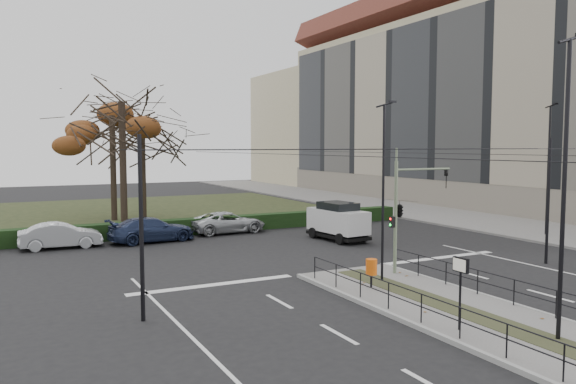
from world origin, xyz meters
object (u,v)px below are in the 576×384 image
object	(u,v)px
streetlamp_sidewalk	(548,168)
bare_tree_near	(122,112)
traffic_light	(401,208)
streetlamp_median_near	(565,186)
parked_car_third	(152,230)
rust_tree	(112,115)
white_van	(338,220)
info_panel	(460,273)
streetlamp_median_far	(383,190)
parked_car_second	(61,236)
bare_tree_center	(142,123)
litter_bin	(371,267)
parked_car_fourth	(228,222)

from	to	relation	value
streetlamp_sidewalk	bare_tree_near	world-z (taller)	bare_tree_near
traffic_light	streetlamp_sidewalk	bearing A→B (deg)	15.97
streetlamp_median_near	parked_car_third	size ratio (longest dim) A/B	1.71
parked_car_third	rust_tree	bearing A→B (deg)	-3.79
parked_car_third	white_van	size ratio (longest dim) A/B	1.16
info_panel	streetlamp_median_far	world-z (taller)	streetlamp_median_far
info_panel	rust_tree	size ratio (longest dim) A/B	0.21
traffic_light	streetlamp_median_far	xyz separation A→B (m)	(-1.53, -0.78, 0.90)
streetlamp_sidewalk	parked_car_third	bearing A→B (deg)	157.29
traffic_light	parked_car_second	world-z (taller)	traffic_light
streetlamp_median_far	rust_tree	size ratio (longest dim) A/B	0.71
streetlamp_median_far	parked_car_second	size ratio (longest dim) A/B	1.69
streetlamp_sidewalk	bare_tree_center	size ratio (longest dim) A/B	0.78
streetlamp_median_near	bare_tree_center	distance (m)	33.55
parked_car_second	rust_tree	xyz separation A→B (m)	(4.68, 10.05, 7.15)
info_panel	streetlamp_median_far	size ratio (longest dim) A/B	0.30
streetlamp_median_near	parked_car_third	bearing A→B (deg)	105.26
streetlamp_median_near	bare_tree_near	bearing A→B (deg)	104.89
litter_bin	streetlamp_median_near	world-z (taller)	streetlamp_median_near
parked_car_third	bare_tree_center	distance (m)	12.82
parked_car_second	rust_tree	bearing A→B (deg)	-23.41
traffic_light	white_van	xyz separation A→B (m)	(2.58, 9.08, -1.77)
streetlamp_median_near	parked_car_second	world-z (taller)	streetlamp_median_near
streetlamp_median_far	parked_car_second	bearing A→B (deg)	126.85
streetlamp_median_near	white_van	world-z (taller)	streetlamp_median_near
parked_car_second	bare_tree_near	xyz separation A→B (m)	(4.13, 3.50, 7.06)
parked_car_second	white_van	distance (m)	15.75
info_panel	streetlamp_median_near	size ratio (longest dim) A/B	0.25
streetlamp_sidewalk	parked_car_fourth	distance (m)	20.35
rust_tree	bare_tree_near	xyz separation A→B (m)	(-0.55, -6.55, -0.09)
bare_tree_center	streetlamp_median_near	bearing A→B (deg)	-83.00
white_van	bare_tree_center	bearing A→B (deg)	117.69
info_panel	bare_tree_center	bearing A→B (deg)	93.95
info_panel	white_van	xyz separation A→B (m)	(5.86, 15.97, -0.67)
parked_car_third	rust_tree	xyz separation A→B (m)	(-0.28, 10.26, 7.13)
parked_car_second	bare_tree_near	world-z (taller)	bare_tree_near
parked_car_second	parked_car_third	size ratio (longest dim) A/B	0.86
litter_bin	streetlamp_median_far	distance (m)	3.24
litter_bin	parked_car_third	world-z (taller)	parked_car_third
streetlamp_median_far	rust_tree	xyz separation A→B (m)	(-6.23, 24.61, 4.01)
traffic_light	litter_bin	xyz separation A→B (m)	(-2.69, -1.62, -2.01)
white_van	bare_tree_near	size ratio (longest dim) A/B	0.39
white_van	rust_tree	world-z (taller)	rust_tree
bare_tree_near	white_van	bearing A→B (deg)	-37.00
parked_car_second	parked_car_fourth	size ratio (longest dim) A/B	0.88
litter_bin	traffic_light	bearing A→B (deg)	31.02
rust_tree	traffic_light	bearing A→B (deg)	-71.97
info_panel	streetlamp_sidewalk	bearing A→B (deg)	31.60
white_van	streetlamp_median_far	bearing A→B (deg)	-112.62
rust_tree	parked_car_third	bearing A→B (deg)	-88.43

